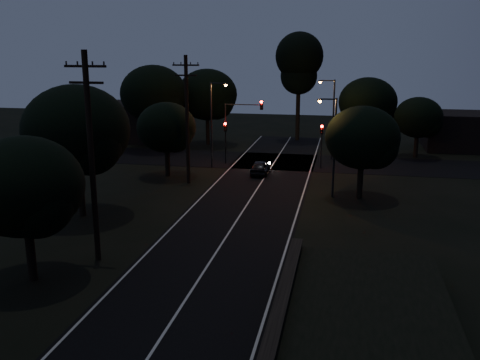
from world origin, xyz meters
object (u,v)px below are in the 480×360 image
at_px(utility_pole_far, 187,118).
at_px(car, 260,167).
at_px(streetlight_b, 331,114).
at_px(streetlight_c, 332,140).
at_px(signal_left, 226,135).
at_px(tall_pine, 299,63).
at_px(signal_right, 322,138).
at_px(utility_pole_mid, 91,155).
at_px(streetlight_a, 213,119).
at_px(signal_mast, 243,120).

xyz_separation_m(utility_pole_far, car, (5.42, 4.30, -4.85)).
height_order(streetlight_b, streetlight_c, streetlight_b).
xyz_separation_m(signal_left, streetlight_b, (9.91, 4.01, 1.80)).
relative_size(tall_pine, streetlight_c, 1.72).
bearing_deg(car, utility_pole_far, 37.39).
bearing_deg(signal_right, car, -144.57).
relative_size(utility_pole_mid, tall_pine, 0.85).
xyz_separation_m(signal_right, streetlight_a, (-9.91, -1.99, 1.80)).
height_order(tall_pine, signal_left, tall_pine).
relative_size(utility_pole_far, streetlight_b, 1.31).
xyz_separation_m(tall_pine, streetlight_a, (-6.31, -17.00, -4.64)).
bearing_deg(streetlight_b, signal_right, -100.00).
xyz_separation_m(tall_pine, streetlight_b, (4.31, -11.00, -4.64)).
relative_size(utility_pole_mid, signal_mast, 1.76).
height_order(tall_pine, streetlight_a, tall_pine).
bearing_deg(car, signal_mast, -58.70).
bearing_deg(tall_pine, signal_mast, -104.62).
bearing_deg(utility_pole_far, utility_pole_mid, -90.00).
relative_size(signal_right, car, 1.10).
distance_m(utility_pole_far, signal_mast, 8.64).
distance_m(signal_left, signal_right, 9.20).
distance_m(utility_pole_mid, streetlight_b, 31.15).
bearing_deg(utility_pole_far, streetlight_c, -9.60).
height_order(utility_pole_far, signal_mast, utility_pole_far).
bearing_deg(signal_right, streetlight_a, -168.66).
bearing_deg(signal_right, tall_pine, 103.49).
xyz_separation_m(signal_right, streetlight_c, (1.23, -9.99, 1.51)).
bearing_deg(tall_pine, streetlight_c, -79.07).
bearing_deg(utility_pole_mid, signal_right, 67.01).
xyz_separation_m(signal_mast, streetlight_c, (8.74, -9.99, 0.01)).
bearing_deg(utility_pole_far, signal_mast, 68.89).
height_order(signal_left, streetlight_c, streetlight_c).
distance_m(tall_pine, car, 20.66).
height_order(utility_pole_far, car, utility_pole_far).
height_order(signal_left, car, signal_left).
bearing_deg(streetlight_c, streetlight_a, 144.31).
bearing_deg(streetlight_a, streetlight_b, 29.48).
distance_m(signal_mast, streetlight_a, 3.13).
height_order(utility_pole_mid, streetlight_c, utility_pole_mid).
relative_size(tall_pine, car, 3.47).
relative_size(signal_left, car, 1.10).
xyz_separation_m(utility_pole_far, streetlight_b, (11.31, 12.00, -0.85)).
height_order(signal_left, signal_right, same).
xyz_separation_m(utility_pole_mid, streetlight_c, (11.83, 15.00, -1.39)).
xyz_separation_m(streetlight_b, streetlight_c, (0.52, -14.00, -0.29)).
distance_m(signal_right, car, 6.73).
bearing_deg(signal_left, utility_pole_mid, -93.21).
xyz_separation_m(utility_pole_far, tall_pine, (7.00, 23.00, 3.79)).
bearing_deg(signal_left, signal_right, 0.00).
bearing_deg(tall_pine, streetlight_a, -110.36).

